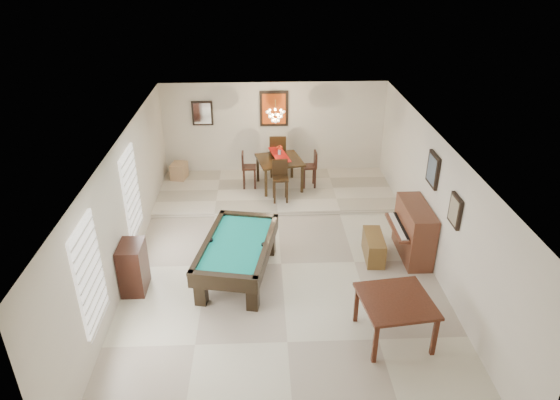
{
  "coord_description": "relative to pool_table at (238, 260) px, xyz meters",
  "views": [
    {
      "loc": [
        -0.38,
        -8.42,
        5.79
      ],
      "look_at": [
        0.0,
        0.6,
        1.15
      ],
      "focal_mm": 32.0,
      "sensor_mm": 36.0,
      "label": 1
    }
  ],
  "objects": [
    {
      "name": "ground_plane",
      "position": [
        0.86,
        0.39,
        -0.39
      ],
      "size": [
        6.0,
        9.0,
        0.02
      ],
      "primitive_type": "cube",
      "color": "beige"
    },
    {
      "name": "upright_piano",
      "position": [
        3.45,
        0.61,
        0.19
      ],
      "size": [
        0.76,
        1.37,
        1.14
      ],
      "primitive_type": null,
      "color": "brown",
      "rests_on": "ground_plane"
    },
    {
      "name": "dining_chair_north",
      "position": [
        0.94,
        4.53,
        0.33
      ],
      "size": [
        0.44,
        0.44,
        1.18
      ],
      "primitive_type": null,
      "rotation": [
        0.0,
        0.0,
        3.14
      ],
      "color": "black",
      "rests_on": "dining_step"
    },
    {
      "name": "chandelier",
      "position": [
        0.86,
        3.59,
        1.82
      ],
      "size": [
        0.44,
        0.44,
        0.6
      ],
      "primitive_type": null,
      "color": "#FFE5B2",
      "rests_on": "ceiling"
    },
    {
      "name": "pool_table",
      "position": [
        0.0,
        0.0,
        0.0
      ],
      "size": [
        1.64,
        2.47,
        0.76
      ],
      "primitive_type": null,
      "rotation": [
        0.0,
        0.0,
        -0.19
      ],
      "color": "black",
      "rests_on": "ground_plane"
    },
    {
      "name": "window_left_rear",
      "position": [
        -2.11,
        0.99,
        1.02
      ],
      "size": [
        0.06,
        1.0,
        1.7
      ],
      "primitive_type": "cube",
      "color": "white",
      "rests_on": "wall_left"
    },
    {
      "name": "dining_chair_west",
      "position": [
        0.18,
        3.8,
        0.22
      ],
      "size": [
        0.36,
        0.36,
        0.95
      ],
      "primitive_type": null,
      "rotation": [
        0.0,
        0.0,
        1.58
      ],
      "color": "black",
      "rests_on": "dining_step"
    },
    {
      "name": "piano_bench",
      "position": [
        2.76,
        0.54,
        -0.12
      ],
      "size": [
        0.41,
        0.93,
        0.51
      ],
      "primitive_type": "cube",
      "rotation": [
        0.0,
        0.0,
        -0.05
      ],
      "color": "brown",
      "rests_on": "ground_plane"
    },
    {
      "name": "dining_chair_south",
      "position": [
        0.95,
        2.98,
        0.25
      ],
      "size": [
        0.39,
        0.39,
        1.03
      ],
      "primitive_type": null,
      "rotation": [
        0.0,
        0.0,
        0.03
      ],
      "color": "black",
      "rests_on": "dining_step"
    },
    {
      "name": "right_picture_lower",
      "position": [
        3.82,
        -0.61,
        1.32
      ],
      "size": [
        0.06,
        0.45,
        0.55
      ],
      "primitive_type": "cube",
      "color": "gray",
      "rests_on": "wall_right"
    },
    {
      "name": "back_painting",
      "position": [
        0.86,
        4.85,
        1.52
      ],
      "size": [
        0.75,
        0.06,
        0.95
      ],
      "primitive_type": "cube",
      "color": "#D84C14",
      "rests_on": "wall_back"
    },
    {
      "name": "dining_step",
      "position": [
        0.86,
        3.64,
        -0.32
      ],
      "size": [
        6.0,
        2.5,
        0.12
      ],
      "primitive_type": "cube",
      "color": "beige",
      "rests_on": "ground_plane"
    },
    {
      "name": "wall_left",
      "position": [
        -2.14,
        0.39,
        0.92
      ],
      "size": [
        0.04,
        9.0,
        2.6
      ],
      "primitive_type": "cube",
      "color": "silver",
      "rests_on": "ground_plane"
    },
    {
      "name": "wall_front",
      "position": [
        0.86,
        -4.11,
        0.92
      ],
      "size": [
        6.0,
        0.04,
        2.6
      ],
      "primitive_type": "cube",
      "color": "silver",
      "rests_on": "ground_plane"
    },
    {
      "name": "dining_chair_east",
      "position": [
        1.73,
        3.78,
        0.22
      ],
      "size": [
        0.36,
        0.36,
        0.95
      ],
      "primitive_type": null,
      "rotation": [
        0.0,
        0.0,
        -1.54
      ],
      "color": "black",
      "rests_on": "dining_step"
    },
    {
      "name": "window_left_front",
      "position": [
        -2.11,
        -1.81,
        1.02
      ],
      "size": [
        0.06,
        1.0,
        1.7
      ],
      "primitive_type": "cube",
      "color": "white",
      "rests_on": "wall_left"
    },
    {
      "name": "corner_bench",
      "position": [
        -1.73,
        4.43,
        -0.05
      ],
      "size": [
        0.46,
        0.53,
        0.42
      ],
      "primitive_type": "cube",
      "rotation": [
        0.0,
        0.0,
        -0.18
      ],
      "color": "tan",
      "rests_on": "dining_step"
    },
    {
      "name": "right_picture_upper",
      "position": [
        3.82,
        0.69,
        1.52
      ],
      "size": [
        0.06,
        0.55,
        0.65
      ],
      "primitive_type": "cube",
      "color": "slate",
      "rests_on": "wall_right"
    },
    {
      "name": "apothecary_chest",
      "position": [
        -1.91,
        -0.32,
        0.11
      ],
      "size": [
        0.43,
        0.65,
        0.97
      ],
      "primitive_type": "cube",
      "color": "black",
      "rests_on": "ground_plane"
    },
    {
      "name": "square_table",
      "position": [
        2.59,
        -1.8,
        0.0
      ],
      "size": [
        1.24,
        1.24,
        0.77
      ],
      "primitive_type": null,
      "rotation": [
        0.0,
        0.0,
        0.12
      ],
      "color": "#37170D",
      "rests_on": "ground_plane"
    },
    {
      "name": "wall_right",
      "position": [
        3.86,
        0.39,
        0.92
      ],
      "size": [
        0.04,
        9.0,
        2.6
      ],
      "primitive_type": "cube",
      "color": "silver",
      "rests_on": "ground_plane"
    },
    {
      "name": "dining_table",
      "position": [
        0.96,
        3.78,
        0.19
      ],
      "size": [
        1.29,
        1.29,
        0.9
      ],
      "primitive_type": null,
      "rotation": [
        0.0,
        0.0,
        0.21
      ],
      "color": "black",
      "rests_on": "dining_step"
    },
    {
      "name": "back_mirror",
      "position": [
        -1.04,
        4.85,
        1.42
      ],
      "size": [
        0.55,
        0.06,
        0.65
      ],
      "primitive_type": "cube",
      "color": "white",
      "rests_on": "wall_back"
    },
    {
      "name": "ceiling",
      "position": [
        0.86,
        0.39,
        2.22
      ],
      "size": [
        6.0,
        9.0,
        0.04
      ],
      "primitive_type": "cube",
      "color": "white",
      "rests_on": "wall_back"
    },
    {
      "name": "wall_back",
      "position": [
        0.86,
        4.89,
        0.92
      ],
      "size": [
        6.0,
        0.04,
        2.6
      ],
      "primitive_type": "cube",
      "color": "silver",
      "rests_on": "ground_plane"
    },
    {
      "name": "flower_vase",
      "position": [
        0.96,
        3.78,
        0.77
      ],
      "size": [
        0.16,
        0.16,
        0.26
      ],
      "primitive_type": null,
      "rotation": [
        0.0,
        0.0,
        -0.07
      ],
      "color": "#A2230D",
      "rests_on": "dining_table"
    }
  ]
}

